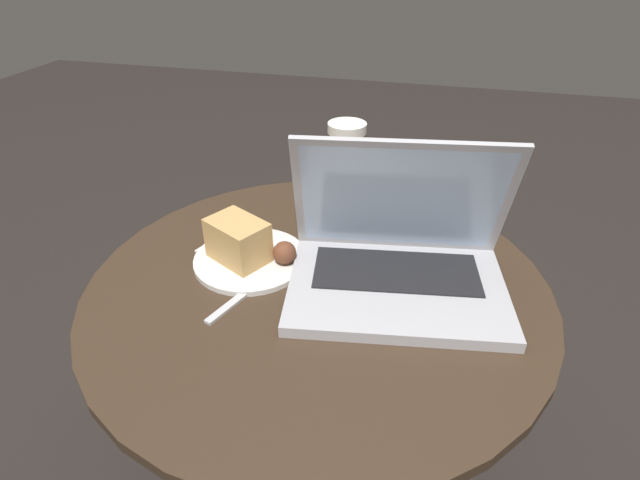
{
  "coord_description": "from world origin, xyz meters",
  "views": [
    {
      "loc": [
        0.16,
        -0.61,
        0.96
      ],
      "look_at": [
        0.0,
        0.01,
        0.55
      ],
      "focal_mm": 28.0,
      "sensor_mm": 36.0,
      "label": 1
    }
  ],
  "objects": [
    {
      "name": "fork",
      "position": [
        -0.09,
        -0.03,
        0.48
      ],
      "size": [
        0.08,
        0.19,
        0.01
      ],
      "color": "silver",
      "rests_on": "table"
    },
    {
      "name": "napkin",
      "position": [
        -0.12,
        0.05,
        0.48
      ],
      "size": [
        0.21,
        0.18,
        0.0
      ],
      "color": "silver",
      "rests_on": "table"
    },
    {
      "name": "laptop",
      "position": [
        0.12,
        0.02,
        0.53
      ],
      "size": [
        0.36,
        0.28,
        0.23
      ],
      "color": "#B2B2B7",
      "rests_on": "table"
    },
    {
      "name": "snack_plate",
      "position": [
        -0.13,
        0.02,
        0.51
      ],
      "size": [
        0.19,
        0.19,
        0.08
      ],
      "color": "silver",
      "rests_on": "table"
    },
    {
      "name": "beer_glass",
      "position": [
        0.0,
        0.2,
        0.58
      ],
      "size": [
        0.07,
        0.07,
        0.19
      ],
      "color": "brown",
      "rests_on": "table"
    },
    {
      "name": "table",
      "position": [
        0.0,
        0.0,
        0.36
      ],
      "size": [
        0.72,
        0.72,
        0.48
      ],
      "color": "#9E9EA3",
      "rests_on": "ground_plane"
    },
    {
      "name": "ground_plane",
      "position": [
        0.0,
        0.0,
        0.0
      ],
      "size": [
        6.0,
        6.0,
        0.0
      ],
      "primitive_type": "plane",
      "color": "black"
    }
  ]
}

